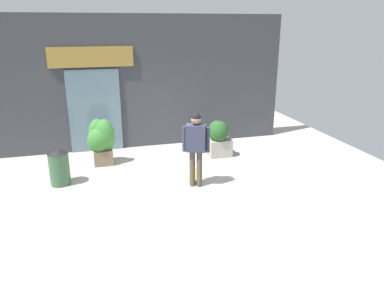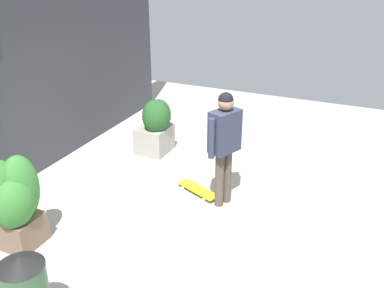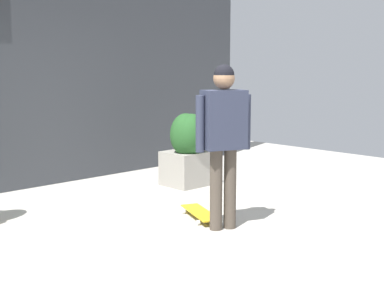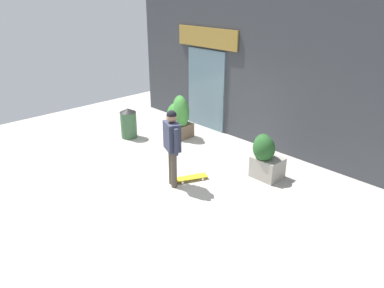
{
  "view_description": "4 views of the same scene",
  "coord_description": "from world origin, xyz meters",
  "px_view_note": "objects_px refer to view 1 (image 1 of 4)",
  "views": [
    {
      "loc": [
        -1.48,
        -7.71,
        3.55
      ],
      "look_at": [
        0.7,
        0.16,
        0.84
      ],
      "focal_mm": 34.08,
      "sensor_mm": 36.0,
      "label": 1
    },
    {
      "loc": [
        -4.74,
        -2.28,
        3.51
      ],
      "look_at": [
        0.7,
        0.16,
        0.84
      ],
      "focal_mm": 41.68,
      "sensor_mm": 36.0,
      "label": 2
    },
    {
      "loc": [
        -3.46,
        -4.14,
        1.71
      ],
      "look_at": [
        0.7,
        0.16,
        0.84
      ],
      "focal_mm": 51.22,
      "sensor_mm": 36.0,
      "label": 3
    },
    {
      "loc": [
        6.12,
        -4.99,
        4.02
      ],
      "look_at": [
        0.7,
        0.16,
        0.84
      ],
      "focal_mm": 34.8,
      "sensor_mm": 36.0,
      "label": 4
    }
  ],
  "objects_px": {
    "planter_box_left": "(101,140)",
    "planter_box_right": "(218,138)",
    "skateboard": "(195,175)",
    "skateboarder": "(196,142)",
    "trash_bin": "(59,167)"
  },
  "relations": [
    {
      "from": "planter_box_left",
      "to": "trash_bin",
      "type": "xyz_separation_m",
      "value": [
        -0.99,
        -1.07,
        -0.21
      ]
    },
    {
      "from": "skateboard",
      "to": "planter_box_left",
      "type": "relative_size",
      "value": 0.63
    },
    {
      "from": "skateboarder",
      "to": "planter_box_left",
      "type": "relative_size",
      "value": 1.4
    },
    {
      "from": "skateboarder",
      "to": "planter_box_left",
      "type": "bearing_deg",
      "value": 67.48
    },
    {
      "from": "planter_box_left",
      "to": "skateboarder",
      "type": "bearing_deg",
      "value": -44.82
    },
    {
      "from": "skateboard",
      "to": "planter_box_right",
      "type": "height_order",
      "value": "planter_box_right"
    },
    {
      "from": "skateboarder",
      "to": "planter_box_right",
      "type": "relative_size",
      "value": 1.65
    },
    {
      "from": "planter_box_left",
      "to": "planter_box_right",
      "type": "relative_size",
      "value": 1.17
    },
    {
      "from": "planter_box_right",
      "to": "skateboard",
      "type": "bearing_deg",
      "value": -128.92
    },
    {
      "from": "skateboarder",
      "to": "planter_box_left",
      "type": "distance_m",
      "value": 2.86
    },
    {
      "from": "skateboard",
      "to": "trash_bin",
      "type": "relative_size",
      "value": 0.88
    },
    {
      "from": "skateboard",
      "to": "planter_box_right",
      "type": "xyz_separation_m",
      "value": [
        1.04,
        1.29,
        0.48
      ]
    },
    {
      "from": "skateboarder",
      "to": "skateboard",
      "type": "relative_size",
      "value": 2.24
    },
    {
      "from": "planter_box_left",
      "to": "planter_box_right",
      "type": "height_order",
      "value": "planter_box_left"
    },
    {
      "from": "planter_box_right",
      "to": "skateboarder",
      "type": "bearing_deg",
      "value": -123.54
    }
  ]
}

